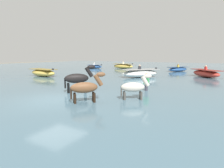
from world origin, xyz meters
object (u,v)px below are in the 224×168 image
Objects in this scene: horse_flank_bay at (86,88)px; boat_distant_west at (140,73)px; horse_trailing_black at (78,79)px; boat_far_offshore at (43,73)px; boat_mid_outer at (94,67)px; boat_mid_channel at (123,66)px; boat_near_port at (206,73)px; person_wading_mid at (146,84)px; boat_near_starboard at (178,69)px; horse_lead_pinto at (134,88)px.

horse_flank_bay is 11.48m from boat_distant_west.
horse_trailing_black is 0.57× the size of boat_far_offshore.
boat_mid_outer is 0.75× the size of boat_mid_channel.
horse_trailing_black is 0.74× the size of boat_mid_outer.
boat_near_port is 0.97× the size of boat_far_offshore.
person_wading_mid is at bearing 72.06° from horse_flank_bay.
person_wading_mid is (15.52, -15.48, 0.12)m from boat_mid_outer.
boat_mid_channel is (-7.53, 20.66, -0.43)m from horse_trailing_black.
boat_distant_west is (0.27, 9.54, -0.40)m from horse_trailing_black.
boat_near_starboard reaches higher than boat_mid_outer.
person_wading_mid is (-0.33, 2.73, -0.19)m from horse_lead_pinto.
boat_near_port reaches higher than person_wading_mid.
horse_flank_bay is at bearing -105.28° from boat_near_port.
horse_flank_bay is 13.28m from boat_far_offshore.
boat_distant_west reaches higher than boat_mid_outer.
horse_trailing_black is at bearing -114.86° from boat_near_port.
horse_trailing_black reaches higher than boat_far_offshore.
boat_far_offshore is (-11.43, 6.75, -0.30)m from horse_flank_bay.
horse_flank_bay is 20.84m from boat_near_starboard.
boat_near_port is 17.72m from boat_far_offshore.
boat_mid_channel is (1.85, 15.71, 0.00)m from boat_far_offshore.
boat_near_starboard is (-1.70, 19.06, -0.30)m from horse_lead_pinto.
boat_far_offshore is at bearing 149.43° from horse_flank_bay.
boat_distant_west is at bearing 115.41° from person_wading_mid.
boat_mid_channel reaches higher than boat_far_offshore.
horse_lead_pinto is at bearing -99.95° from boat_near_port.
boat_distant_west is 13.59m from boat_mid_channel.
boat_mid_outer is 0.79× the size of boat_near_port.
horse_trailing_black is 1.12× the size of horse_flank_bay.
horse_flank_bay reaches higher than boat_distant_west.
boat_far_offshore is 2.33× the size of person_wading_mid.
horse_lead_pinto is 0.51× the size of boat_near_starboard.
boat_distant_west is at bearing 110.52° from horse_lead_pinto.
boat_distant_west is at bearing -101.19° from boat_near_starboard.
boat_mid_channel is 21.08m from person_wading_mid.
horse_lead_pinto is at bearing -61.17° from boat_mid_channel.
boat_mid_outer is (-14.05, 20.00, -0.39)m from horse_flank_bay.
boat_far_offshore is (-9.38, 4.95, -0.43)m from horse_trailing_black.
boat_near_starboard is 6.95m from boat_near_port.
boat_mid_channel is at bearing 121.62° from person_wading_mid.
boat_near_port is at bearing 32.95° from boat_distant_west.
horse_flank_bay is 0.66× the size of boat_mid_outer.
horse_flank_bay is at bearing -54.90° from boat_mid_outer.
horse_flank_bay is at bearing -107.94° from person_wading_mid.
horse_flank_bay is 0.52× the size of boat_near_port.
horse_trailing_black is 21.80m from boat_mid_outer.
boat_mid_outer is at bearing -176.59° from boat_near_starboard.
person_wading_mid is at bearing -104.13° from boat_near_port.
boat_mid_outer reaches higher than boat_far_offshore.
horse_trailing_black is 0.56× the size of boat_mid_channel.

